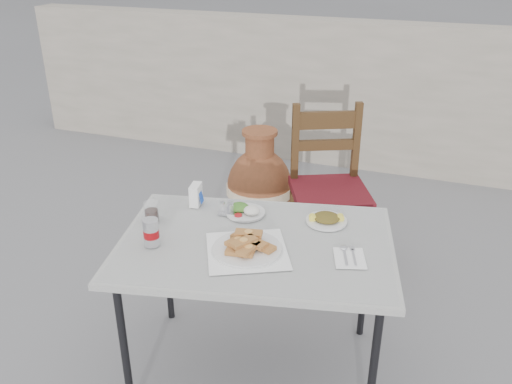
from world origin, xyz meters
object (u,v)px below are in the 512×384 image
(salad_chopped_plate, at_px, (327,219))
(pide_plate, at_px, (247,245))
(condiment_caddy, at_px, (228,209))
(chair, at_px, (328,187))
(terracotta_urn, at_px, (260,189))
(cafe_table, at_px, (256,251))
(salad_rice_plate, at_px, (245,210))
(soda_can, at_px, (151,232))
(napkin_holder, at_px, (196,195))
(cola_glass, at_px, (151,213))

(salad_chopped_plate, bearing_deg, pide_plate, -125.08)
(condiment_caddy, distance_m, chair, 0.89)
(chair, relative_size, terracotta_urn, 1.29)
(cafe_table, relative_size, salad_rice_plate, 7.08)
(soda_can, bearing_deg, condiment_caddy, 62.78)
(salad_chopped_plate, relative_size, terracotta_urn, 0.24)
(condiment_caddy, bearing_deg, salad_rice_plate, 17.16)
(napkin_holder, xyz_separation_m, condiment_caddy, (0.17, -0.03, -0.03))
(cafe_table, distance_m, salad_rice_plate, 0.25)
(pide_plate, bearing_deg, condiment_caddy, 125.35)
(cafe_table, distance_m, cola_glass, 0.49)
(salad_chopped_plate, height_order, soda_can, soda_can)
(salad_rice_plate, height_order, cola_glass, cola_glass)
(salad_chopped_plate, xyz_separation_m, terracotta_urn, (-0.62, 0.89, -0.35))
(cola_glass, distance_m, terracotta_urn, 1.21)
(pide_plate, relative_size, condiment_caddy, 4.43)
(salad_rice_plate, height_order, chair, chair)
(salad_rice_plate, distance_m, condiment_caddy, 0.08)
(cafe_table, distance_m, chair, 1.02)
(salad_chopped_plate, height_order, cola_glass, cola_glass)
(condiment_caddy, xyz_separation_m, chair, (0.28, 0.82, -0.21))
(cafe_table, relative_size, napkin_holder, 12.50)
(cola_glass, xyz_separation_m, napkin_holder, (0.11, 0.21, 0.01))
(pide_plate, bearing_deg, cola_glass, 169.51)
(cafe_table, height_order, cola_glass, cola_glass)
(salad_chopped_plate, height_order, condiment_caddy, condiment_caddy)
(salad_chopped_plate, xyz_separation_m, napkin_holder, (-0.61, -0.04, 0.04))
(napkin_holder, height_order, chair, chair)
(salad_chopped_plate, bearing_deg, chair, 101.51)
(cola_glass, distance_m, condiment_caddy, 0.34)
(napkin_holder, bearing_deg, pide_plate, -49.21)
(pide_plate, distance_m, napkin_holder, 0.48)
(salad_chopped_plate, relative_size, soda_can, 1.57)
(pide_plate, relative_size, napkin_holder, 4.19)
(napkin_holder, distance_m, chair, 0.94)
(salad_rice_plate, xyz_separation_m, terracotta_urn, (-0.26, 0.94, -0.35))
(salad_rice_plate, height_order, terracotta_urn, terracotta_urn)
(soda_can, xyz_separation_m, cola_glass, (-0.10, 0.17, -0.02))
(cafe_table, relative_size, terracotta_urn, 1.70)
(salad_chopped_plate, distance_m, chair, 0.79)
(terracotta_urn, bearing_deg, cafe_table, -71.24)
(salad_chopped_plate, bearing_deg, napkin_holder, -176.19)
(napkin_holder, bearing_deg, condiment_caddy, -19.40)
(condiment_caddy, bearing_deg, napkin_holder, 170.29)
(napkin_holder, bearing_deg, terracotta_urn, 81.37)
(cafe_table, height_order, napkin_holder, napkin_holder)
(cola_glass, xyz_separation_m, condiment_caddy, (0.28, 0.18, -0.02))
(salad_rice_plate, height_order, condiment_caddy, condiment_caddy)
(pide_plate, distance_m, terracotta_urn, 1.34)
(pide_plate, bearing_deg, chair, 85.36)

